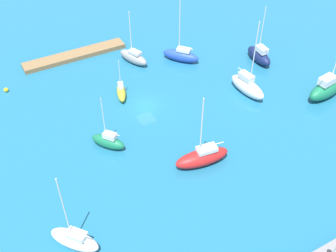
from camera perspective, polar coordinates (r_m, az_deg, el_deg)
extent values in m
plane|color=#1E668C|center=(62.17, -3.14, 2.78)|extent=(160.00, 160.00, 0.00)
cube|color=olive|center=(74.86, -12.76, 9.53)|extent=(18.02, 2.75, 0.77)
ellipsoid|color=white|center=(46.39, -12.80, -15.09)|extent=(5.20, 5.73, 1.71)
cube|color=silver|center=(45.26, -12.52, -14.48)|extent=(2.25, 2.37, 0.63)
cylinder|color=silver|center=(42.33, -14.20, -11.01)|extent=(0.14, 0.14, 8.77)
cylinder|color=silver|center=(44.71, -12.14, -14.34)|extent=(1.56, 1.88, 0.11)
ellipsoid|color=#19724C|center=(67.65, 21.08, 4.76)|extent=(7.63, 3.53, 2.71)
cube|color=silver|center=(66.17, 21.18, 5.92)|extent=(2.83, 1.88, 1.14)
cylinder|color=silver|center=(65.41, 21.08, 6.29)|extent=(2.89, 0.54, 0.14)
ellipsoid|color=#2347B2|center=(71.80, 1.78, 9.69)|extent=(5.66, 6.26, 1.99)
cube|color=silver|center=(70.98, 2.20, 10.49)|extent=(2.41, 2.56, 0.58)
cylinder|color=silver|center=(69.10, 1.63, 13.70)|extent=(0.16, 0.16, 9.24)
cylinder|color=silver|center=(70.64, 2.53, 10.73)|extent=(1.68, 2.00, 0.12)
ellipsoid|color=red|center=(52.82, 4.72, -4.38)|extent=(7.47, 3.25, 2.06)
cube|color=silver|center=(52.08, 5.38, -3.20)|extent=(2.76, 1.73, 0.58)
cylinder|color=silver|center=(49.01, 4.68, -0.15)|extent=(0.17, 0.17, 8.62)
cylinder|color=silver|center=(52.01, 6.08, -2.66)|extent=(3.23, 0.56, 0.14)
ellipsoid|color=yellow|center=(63.85, -6.48, 4.67)|extent=(2.70, 4.71, 1.63)
cube|color=silver|center=(63.54, -6.58, 5.60)|extent=(1.26, 1.80, 0.42)
cylinder|color=silver|center=(61.73, -6.70, 7.03)|extent=(0.11, 0.11, 5.07)
cylinder|color=silver|center=(63.61, -6.63, 6.05)|extent=(0.69, 1.79, 0.09)
ellipsoid|color=#141E4C|center=(73.27, 12.47, 9.44)|extent=(2.49, 6.10, 2.11)
cube|color=silver|center=(72.18, 12.86, 10.27)|extent=(1.40, 2.23, 0.93)
cylinder|color=silver|center=(71.03, 12.92, 12.96)|extent=(0.14, 0.14, 7.87)
cylinder|color=silver|center=(71.63, 13.10, 10.55)|extent=(0.26, 2.29, 0.11)
ellipsoid|color=gray|center=(71.60, -4.82, 9.43)|extent=(3.91, 6.29, 1.93)
cube|color=silver|center=(70.66, -4.60, 10.14)|extent=(1.83, 2.43, 0.51)
cylinder|color=silver|center=(69.44, -5.23, 12.77)|extent=(0.14, 0.14, 7.38)
cylinder|color=silver|center=(70.27, -4.43, 10.34)|extent=(0.88, 2.07, 0.12)
ellipsoid|color=white|center=(65.05, 10.93, 5.32)|extent=(2.87, 7.00, 2.40)
cube|color=silver|center=(64.41, 10.78, 6.74)|extent=(1.53, 2.58, 0.90)
cylinder|color=silver|center=(61.47, 11.88, 9.83)|extent=(0.16, 0.16, 10.01)
cylinder|color=silver|center=(64.35, 10.54, 7.39)|extent=(0.44, 2.76, 0.13)
ellipsoid|color=#19724C|center=(55.53, -8.28, -2.17)|extent=(4.33, 4.89, 1.74)
cube|color=silver|center=(54.52, -8.05, -1.33)|extent=(1.88, 2.01, 0.76)
cylinder|color=silver|center=(52.94, -8.93, 1.09)|extent=(0.12, 0.12, 6.38)
cylinder|color=silver|center=(53.98, -7.71, -1.04)|extent=(1.38, 1.74, 0.09)
sphere|color=yellow|center=(69.54, -21.50, 4.68)|extent=(0.69, 0.69, 0.69)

